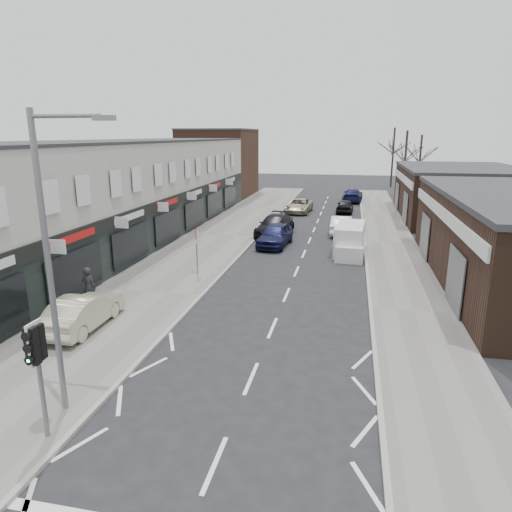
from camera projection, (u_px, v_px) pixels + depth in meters
The scene contains 21 objects.
ground at pixel (236, 415), 12.61m from camera, with size 160.00×160.00×0.00m, color black.
pavement_left at pixel (221, 236), 34.73m from camera, with size 5.50×64.00×0.12m, color slate.
pavement_right at pixel (391, 243), 32.27m from camera, with size 3.50×64.00×0.12m, color slate.
shop_terrace_left at pixel (120, 191), 32.80m from camera, with size 8.00×41.00×7.10m, color beige.
brick_block_far at pixel (219, 164), 56.81m from camera, with size 8.00×10.00×8.00m, color #4D2E21.
right_unit_far at pixel (459, 194), 41.72m from camera, with size 10.00×16.00×4.50m, color #372419.
tree_far_a at pixel (402, 197), 56.24m from camera, with size 3.60×3.60×8.00m, color #382D26, non-canonical shape.
tree_far_b at pixel (417, 192), 61.42m from camera, with size 3.60×3.60×7.50m, color #382D26, non-canonical shape.
tree_far_c at pixel (391, 187), 67.69m from camera, with size 3.60×3.60×8.50m, color #382D26, non-canonical shape.
traffic_light at pixel (36, 353), 10.95m from camera, with size 0.28×0.60×3.10m.
street_lamp at pixel (53, 252), 11.55m from camera, with size 2.23×0.22×8.00m.
warning_sign at pixel (197, 237), 24.41m from camera, with size 0.12×0.80×2.70m.
white_van at pixel (350, 240), 29.49m from camera, with size 1.98×4.98×1.90m.
sedan_on_pavement at pixel (83, 311), 17.85m from camera, with size 1.45×4.16×1.37m, color #BBB695.
pedestrian at pixel (89, 287), 19.99m from camera, with size 0.66×0.43×1.82m, color black.
parked_car_left_a at pixel (275, 235), 31.56m from camera, with size 1.85×4.59×1.57m, color #121539.
parked_car_left_b at pixel (275, 225), 34.86m from camera, with size 2.18×5.36×1.55m, color black.
parked_car_left_c at pixel (299, 206), 45.19m from camera, with size 2.24×4.86×1.35m, color #A89F86.
parked_car_right_a at pixel (341, 225), 35.35m from camera, with size 1.52×4.35×1.43m, color white.
parked_car_right_b at pixel (345, 206), 45.04m from camera, with size 1.57×3.91×1.33m, color black.
parked_car_right_c at pixel (353, 195), 52.49m from camera, with size 2.10×5.18×1.50m, color #13153C.
Camera 1 is at (2.81, -10.70, 7.50)m, focal length 32.00 mm.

